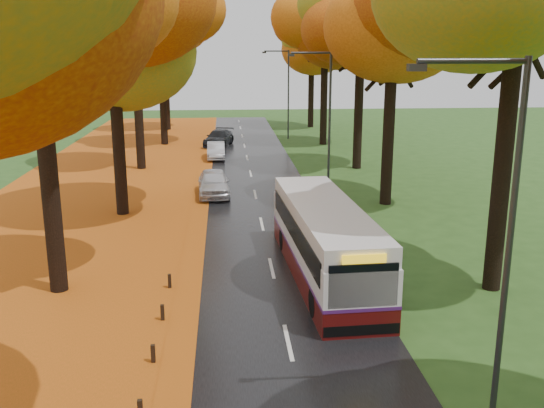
{
  "coord_description": "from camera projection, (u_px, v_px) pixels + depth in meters",
  "views": [
    {
      "loc": [
        -1.69,
        -3.59,
        8.13
      ],
      "look_at": [
        0.0,
        17.83,
        2.6
      ],
      "focal_mm": 40.0,
      "sensor_mm": 36.0,
      "label": 1
    }
  ],
  "objects": [
    {
      "name": "streetlamp_near",
      "position": [
        500.0,
        220.0,
        12.48
      ],
      "size": [
        2.45,
        0.18,
        8.0
      ],
      "color": "#333538",
      "rests_on": "ground"
    },
    {
      "name": "leaf_drift",
      "position": [
        198.0,
        219.0,
        29.52
      ],
      "size": [
        0.9,
        90.0,
        0.01
      ],
      "primitive_type": "cube",
      "color": "#C75214",
      "rests_on": "road"
    },
    {
      "name": "streetlamp_mid",
      "position": [
        325.0,
        112.0,
        33.71
      ],
      "size": [
        2.45,
        0.18,
        8.0
      ],
      "color": "#333538",
      "rests_on": "ground"
    },
    {
      "name": "car_dark",
      "position": [
        219.0,
        138.0,
        51.83
      ],
      "size": [
        2.94,
        4.88,
        1.32
      ],
      "primitive_type": "imported",
      "rotation": [
        0.0,
        0.0,
        -0.25
      ],
      "color": "black",
      "rests_on": "road"
    },
    {
      "name": "trees_right",
      "position": [
        403.0,
        16.0,
        29.74
      ],
      "size": [
        9.3,
        74.2,
        13.96
      ],
      "color": "black",
      "rests_on": "ground"
    },
    {
      "name": "road",
      "position": [
        261.0,
        219.0,
        29.76
      ],
      "size": [
        6.5,
        90.0,
        0.04
      ],
      "primitive_type": "cube",
      "color": "black",
      "rests_on": "ground"
    },
    {
      "name": "bus",
      "position": [
        325.0,
        239.0,
        21.91
      ],
      "size": [
        2.85,
        10.26,
        2.67
      ],
      "rotation": [
        0.0,
        0.0,
        0.05
      ],
      "color": "#480B0B",
      "rests_on": "road"
    },
    {
      "name": "streetlamp_far",
      "position": [
        286.0,
        87.0,
        54.95
      ],
      "size": [
        2.45,
        0.18,
        8.0
      ],
      "color": "#333538",
      "rests_on": "ground"
    },
    {
      "name": "leaf_verge",
      "position": [
        74.0,
        223.0,
        29.07
      ],
      "size": [
        12.0,
        90.0,
        0.02
      ],
      "primitive_type": "cube",
      "color": "#8C470C",
      "rests_on": "ground"
    },
    {
      "name": "car_white",
      "position": [
        214.0,
        183.0,
        34.21
      ],
      "size": [
        1.92,
        4.37,
        1.46
      ],
      "primitive_type": "imported",
      "rotation": [
        0.0,
        0.0,
        0.05
      ],
      "color": "silver",
      "rests_on": "road"
    },
    {
      "name": "trees_left",
      "position": [
        107.0,
        18.0,
        28.83
      ],
      "size": [
        9.2,
        74.0,
        13.88
      ],
      "color": "black",
      "rests_on": "ground"
    },
    {
      "name": "centre_line",
      "position": [
        261.0,
        218.0,
        29.75
      ],
      "size": [
        0.12,
        90.0,
        0.01
      ],
      "primitive_type": "cube",
      "color": "silver",
      "rests_on": "road"
    },
    {
      "name": "car_silver",
      "position": [
        216.0,
        151.0,
        45.7
      ],
      "size": [
        1.35,
        3.74,
        1.23
      ],
      "primitive_type": "imported",
      "rotation": [
        0.0,
        0.0,
        0.01
      ],
      "color": "#A9ACB2",
      "rests_on": "road"
    }
  ]
}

